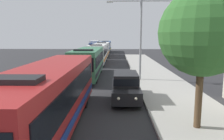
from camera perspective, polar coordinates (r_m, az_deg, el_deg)
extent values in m
cube|color=maroon|center=(10.57, -15.86, -6.23)|extent=(2.50, 11.88, 2.70)
cube|color=black|center=(10.19, -9.08, -4.54)|extent=(0.04, 10.93, 1.00)
cube|color=black|center=(10.93, -22.33, -4.19)|extent=(0.04, 10.93, 1.00)
cube|color=navy|center=(10.51, -8.87, -10.66)|extent=(0.03, 11.28, 0.36)
cube|color=black|center=(7.03, -24.86, -2.27)|extent=(1.75, 0.90, 0.16)
cylinder|color=black|center=(13.73, -7.18, -7.70)|extent=(0.28, 1.00, 1.00)
cylinder|color=black|center=(14.21, -16.06, -7.41)|extent=(0.28, 1.00, 1.00)
cube|color=#33724C|center=(23.71, -6.22, 2.24)|extent=(2.50, 10.57, 2.70)
cube|color=black|center=(23.54, -3.17, 3.09)|extent=(0.04, 9.73, 1.00)
cube|color=black|center=(23.87, -9.26, 3.07)|extent=(0.04, 9.73, 1.00)
cube|color=black|center=(18.46, -8.37, 1.28)|extent=(2.30, 0.04, 1.20)
cube|color=black|center=(23.68, -3.12, 0.32)|extent=(0.03, 10.05, 0.36)
cube|color=black|center=(20.46, -7.44, 5.21)|extent=(1.75, 0.90, 0.16)
cylinder|color=black|center=(20.54, -4.31, -2.13)|extent=(0.28, 1.00, 1.00)
cylinder|color=black|center=(20.87, -10.33, -2.07)|extent=(0.28, 1.00, 1.00)
cylinder|color=black|center=(26.62, -3.02, 0.39)|extent=(0.28, 1.00, 1.00)
cylinder|color=black|center=(26.88, -7.70, 0.40)|extent=(0.28, 1.00, 1.00)
cube|color=silver|center=(35.80, -3.69, 4.47)|extent=(2.50, 11.03, 2.70)
cube|color=black|center=(35.69, -1.65, 5.03)|extent=(0.04, 10.14, 1.00)
cube|color=black|center=(35.91, -5.72, 5.02)|extent=(0.04, 10.14, 1.00)
cube|color=black|center=(30.29, -4.59, 4.25)|extent=(2.30, 0.04, 1.20)
cube|color=orange|center=(35.78, -1.63, 3.19)|extent=(0.03, 10.47, 0.36)
cube|color=black|center=(32.43, -4.22, 6.55)|extent=(1.75, 0.90, 0.16)
cylinder|color=black|center=(32.44, -2.25, 1.90)|extent=(0.28, 1.00, 1.00)
cylinder|color=black|center=(32.65, -6.11, 1.91)|extent=(0.28, 1.00, 1.00)
cylinder|color=black|center=(38.84, -1.67, 3.04)|extent=(0.28, 1.00, 1.00)
cylinder|color=black|center=(39.02, -4.90, 3.04)|extent=(0.28, 1.00, 1.00)
cube|color=silver|center=(48.18, -2.41, 5.58)|extent=(2.50, 11.65, 2.70)
cube|color=black|center=(48.10, -0.90, 6.00)|extent=(0.04, 10.72, 1.00)
cube|color=black|center=(48.26, -3.93, 5.99)|extent=(0.04, 10.72, 1.00)
cube|color=black|center=(42.34, -2.92, 5.55)|extent=(2.30, 0.04, 1.20)
cube|color=orange|center=(48.17, -0.88, 4.63)|extent=(0.03, 11.07, 0.36)
cube|color=black|center=(44.64, -2.71, 7.16)|extent=(1.75, 0.90, 0.16)
cylinder|color=black|center=(44.61, -1.29, 3.79)|extent=(0.28, 1.00, 1.00)
cylinder|color=black|center=(44.76, -4.11, 3.78)|extent=(0.28, 1.00, 1.00)
cylinder|color=black|center=(51.40, -0.95, 4.45)|extent=(0.28, 1.00, 1.00)
cylinder|color=black|center=(51.53, -3.40, 4.44)|extent=(0.28, 1.00, 1.00)
cube|color=#284C8C|center=(61.27, -1.62, 6.27)|extent=(2.50, 11.50, 2.70)
cube|color=black|center=(61.20, -0.43, 6.60)|extent=(0.04, 10.58, 1.00)
cube|color=black|center=(61.33, -2.82, 6.59)|extent=(0.04, 10.58, 1.00)
cube|color=black|center=(55.49, -1.93, 6.32)|extent=(2.30, 0.04, 1.20)
cube|color=gold|center=(61.25, -0.42, 5.52)|extent=(0.03, 10.93, 0.36)
cube|color=black|center=(57.77, -1.80, 7.53)|extent=(1.75, 0.90, 0.16)
cylinder|color=black|center=(57.73, -0.70, 4.92)|extent=(0.28, 1.00, 1.00)
cylinder|color=black|center=(57.85, -2.89, 4.92)|extent=(0.28, 1.00, 1.00)
cylinder|color=black|center=(64.44, -0.49, 5.33)|extent=(0.28, 1.00, 1.00)
cylinder|color=black|center=(64.55, -2.46, 5.32)|extent=(0.28, 1.00, 1.00)
cube|color=black|center=(15.10, 3.57, -5.34)|extent=(1.84, 4.74, 0.80)
cube|color=black|center=(15.07, 3.58, -2.25)|extent=(1.62, 2.75, 0.80)
cube|color=black|center=(15.07, 3.58, -2.25)|extent=(1.66, 2.84, 0.44)
sphere|color=#F9EFCC|center=(12.76, 1.71, -7.52)|extent=(0.18, 0.18, 0.18)
sphere|color=#F9EFCC|center=(12.80, 6.28, -7.50)|extent=(0.18, 0.18, 0.18)
cylinder|color=black|center=(13.77, 0.35, -8.23)|extent=(0.22, 0.70, 0.70)
cylinder|color=black|center=(13.84, 7.23, -8.21)|extent=(0.22, 0.70, 0.70)
cylinder|color=black|center=(16.60, 0.52, -5.27)|extent=(0.22, 0.70, 0.70)
cylinder|color=black|center=(16.66, 6.19, -5.27)|extent=(0.22, 0.70, 0.70)
cube|color=navy|center=(59.37, -4.93, 5.92)|extent=(2.30, 1.80, 2.20)
cube|color=silver|center=(63.41, -4.53, 6.42)|extent=(2.35, 6.37, 2.70)
cube|color=black|center=(58.44, -5.03, 6.17)|extent=(2.07, 0.04, 0.90)
cylinder|color=black|center=(59.55, -5.90, 4.95)|extent=(0.26, 0.90, 0.90)
cylinder|color=black|center=(59.33, -3.92, 4.96)|extent=(0.26, 0.90, 0.90)
cylinder|color=black|center=(64.93, -5.31, 5.27)|extent=(0.26, 0.90, 0.90)
cylinder|color=black|center=(64.73, -3.49, 5.28)|extent=(0.26, 0.90, 0.90)
cylinder|color=gray|center=(21.55, 7.50, 7.78)|extent=(0.20, 0.20, 7.76)
cylinder|color=gray|center=(21.70, 3.57, 17.59)|extent=(3.00, 0.10, 0.10)
cube|color=silver|center=(21.68, -0.58, 17.40)|extent=(0.56, 0.28, 0.16)
cylinder|color=gray|center=(22.01, 11.76, 17.30)|extent=(3.00, 0.10, 0.10)
cube|color=silver|center=(22.31, 15.71, 16.84)|extent=(0.56, 0.28, 0.16)
cylinder|color=#4C3823|center=(10.90, 21.71, -6.81)|extent=(0.32, 0.32, 2.83)
sphere|color=#2D6028|center=(10.53, 22.64, 9.03)|extent=(3.91, 3.91, 3.91)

